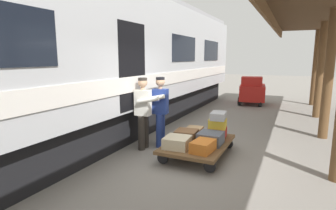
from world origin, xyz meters
TOP-DOWN VIEW (x-y plane):
  - ground_plane at (0.00, 0.00)m, footprint 60.00×60.00m
  - train_car at (3.29, -0.00)m, footprint 3.02×18.32m
  - luggage_cart at (0.21, -0.14)m, footprint 1.25×1.91m
  - suitcase_tan_vintage at (0.49, -0.67)m, footprint 0.41×0.47m
  - suitcase_cream_canvas at (0.49, 0.38)m, footprint 0.55×0.56m
  - suitcase_slate_roller at (-0.07, -0.14)m, footprint 0.51×0.52m
  - suitcase_brown_leather at (0.49, -0.14)m, footprint 0.52×0.50m
  - suitcase_red_plastic at (-0.07, -0.67)m, footprint 0.39×0.47m
  - suitcase_orange_carryall at (-0.07, 0.38)m, footprint 0.42×0.58m
  - suitcase_yellow_case at (-0.08, -0.67)m, footprint 0.44×0.45m
  - suitcase_gray_aluminum at (-0.09, -0.65)m, footprint 0.37×0.50m
  - porter_in_overalls at (1.29, -0.38)m, footprint 0.71×0.49m
  - porter_by_door at (1.53, -0.03)m, footprint 0.68×0.44m
  - baggage_tug at (0.13, -7.59)m, footprint 1.30×1.82m

SIDE VIEW (x-z plane):
  - ground_plane at x=0.00m, z-range 0.00..0.00m
  - luggage_cart at x=0.21m, z-range 0.11..0.42m
  - suitcase_tan_vintage at x=0.49m, z-range 0.31..0.48m
  - suitcase_orange_carryall at x=-0.07m, z-range 0.31..0.53m
  - suitcase_cream_canvas at x=0.49m, z-range 0.31..0.54m
  - suitcase_red_plastic at x=-0.07m, z-range 0.31..0.54m
  - suitcase_brown_leather at x=0.49m, z-range 0.31..0.55m
  - suitcase_slate_roller at x=-0.07m, z-range 0.31..0.56m
  - baggage_tug at x=0.13m, z-range -0.02..1.28m
  - suitcase_yellow_case at x=-0.08m, z-range 0.54..0.75m
  - suitcase_gray_aluminum at x=-0.09m, z-range 0.75..0.92m
  - porter_in_overalls at x=1.29m, z-range 0.07..1.78m
  - porter_by_door at x=1.53m, z-range 0.07..1.78m
  - train_car at x=3.29m, z-range 0.06..4.06m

